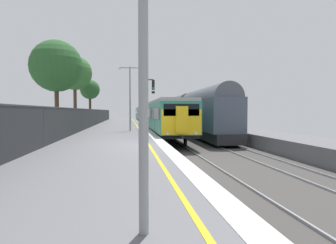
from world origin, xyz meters
The scene contains 10 objects.
ground centered at (2.64, 0.00, -0.61)m, with size 17.40×110.00×1.21m.
commuter_train_at_platform centered at (2.10, 33.66, 1.27)m, with size 2.83×59.63×3.81m.
freight_train_adjacent_track centered at (6.10, 34.45, 1.70)m, with size 2.60×58.07×4.93m.
signal_gantry centered at (0.62, 15.15, 3.15)m, with size 1.10×0.24×5.04m.
platform_lamp_near centered at (-1.21, -10.52, 3.14)m, with size 2.00×0.20×5.27m.
platform_lamp_mid centered at (-1.21, 11.13, 3.33)m, with size 2.00×0.20×5.65m.
platform_back_fence centered at (-5.45, 0.00, 1.03)m, with size 0.07×99.00×1.98m.
background_tree_left centered at (-7.15, 30.98, 4.98)m, with size 2.98×2.98×6.58m.
background_tree_centre centered at (-8.48, 25.90, 6.76)m, with size 4.59×4.59×9.21m.
background_tree_right centered at (-7.65, 11.84, 5.59)m, with size 4.50×4.50×7.94m.
Camera 1 is at (-1.43, -14.55, 1.73)m, focal length 30.81 mm.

